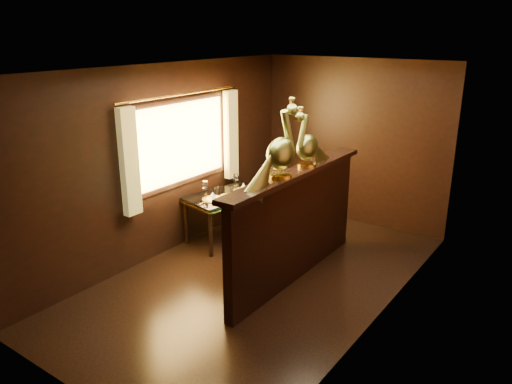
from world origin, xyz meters
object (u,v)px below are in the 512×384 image
Objects in this scene: chair_left at (265,221)px; peacock_right at (308,136)px; chair_right at (268,210)px; peacock_left at (281,139)px; dining_table at (227,199)px.

peacock_right is at bearing 50.37° from chair_left.
chair_right is 1.58× the size of peacock_left.
chair_right is at bearing -178.63° from peacock_right.
peacock_left is 1.17× the size of peacock_right.
peacock_left is at bearing -30.29° from chair_left.
chair_left is at bearing 152.18° from peacock_left.
chair_left reaches higher than chair_right.
peacock_left is at bearing -90.00° from peacock_right.
chair_left is at bearing -76.83° from chair_right.
peacock_left is at bearing -16.68° from dining_table.
chair_left reaches higher than dining_table.
peacock_right is at bearing 90.00° from peacock_left.
peacock_left reaches higher than chair_left.
chair_right is at bearing 133.80° from peacock_left.
peacock_left reaches higher than dining_table.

